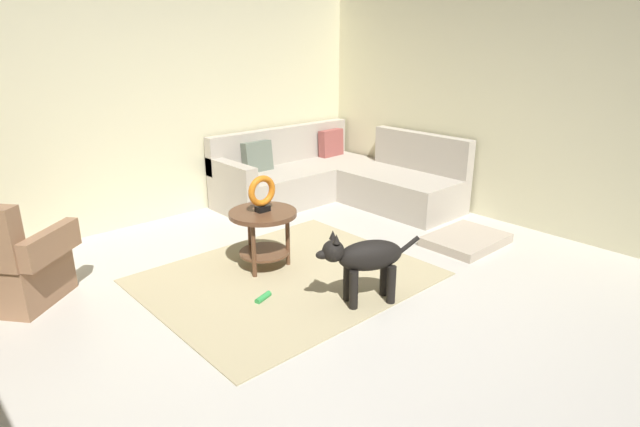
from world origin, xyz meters
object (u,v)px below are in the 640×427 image
(torus_sculpture, at_px, (262,193))
(dog, at_px, (365,259))
(side_table, at_px, (263,224))
(armchair, at_px, (9,266))
(sectional_couch, at_px, (334,179))
(dog_toy_rope, at_px, (263,298))
(dog_toy_bone, at_px, (381,267))
(dog_bed_mat, at_px, (466,240))

(torus_sculpture, relative_size, dog, 0.42)
(side_table, relative_size, torus_sculpture, 1.84)
(armchair, xyz_separation_m, side_table, (1.85, -0.77, 0.09))
(torus_sculpture, distance_m, dog, 1.13)
(sectional_couch, bearing_deg, dog, -128.70)
(side_table, bearing_deg, dog, -80.02)
(sectional_couch, bearing_deg, dog_toy_rope, -145.85)
(side_table, xyz_separation_m, dog_toy_bone, (0.74, -0.75, -0.39))
(dog_toy_rope, relative_size, dog_toy_bone, 0.91)
(armchair, xyz_separation_m, torus_sculpture, (1.85, -0.77, 0.39))
(torus_sculpture, xyz_separation_m, dog_bed_mat, (1.85, -0.92, -0.67))
(side_table, distance_m, dog_toy_bone, 1.12)
(armchair, bearing_deg, side_table, 28.13)
(sectional_couch, distance_m, armchair, 3.71)
(side_table, relative_size, dog_bed_mat, 0.75)
(torus_sculpture, height_order, dog, torus_sculpture)
(sectional_couch, height_order, dog_toy_bone, sectional_couch)
(side_table, relative_size, dog_toy_bone, 3.33)
(side_table, distance_m, torus_sculpture, 0.29)
(armchair, distance_m, dog_toy_rope, 1.96)
(dog, xyz_separation_m, dog_toy_bone, (0.55, 0.31, -0.35))
(dog_toy_rope, bearing_deg, side_table, 52.43)
(side_table, xyz_separation_m, torus_sculpture, (0.00, -0.00, 0.29))
(dog, distance_m, dog_toy_rope, 0.87)
(armchair, distance_m, torus_sculpture, 2.04)
(side_table, bearing_deg, torus_sculpture, -90.00)
(side_table, relative_size, dog_toy_rope, 3.65)
(side_table, bearing_deg, armchair, 157.35)
(sectional_couch, height_order, side_table, sectional_couch)
(sectional_couch, height_order, torus_sculpture, sectional_couch)
(armchair, relative_size, dog_toy_bone, 5.55)
(dog_toy_bone, bearing_deg, sectional_couch, 57.81)
(armchair, distance_m, dog_bed_mat, 4.08)
(side_table, height_order, dog, dog)
(sectional_couch, xyz_separation_m, dog, (-1.67, -2.08, 0.09))
(sectional_couch, xyz_separation_m, side_table, (-1.85, -1.02, 0.13))
(dog_bed_mat, bearing_deg, sectional_couch, 89.84)
(armchair, bearing_deg, dog_bed_mat, 26.16)
(torus_sculpture, bearing_deg, dog_bed_mat, -26.54)
(armchair, xyz_separation_m, dog_toy_bone, (2.59, -1.53, -0.29))
(armchair, bearing_deg, dog_toy_bone, 20.24)
(dog_toy_rope, distance_m, dog_toy_bone, 1.15)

